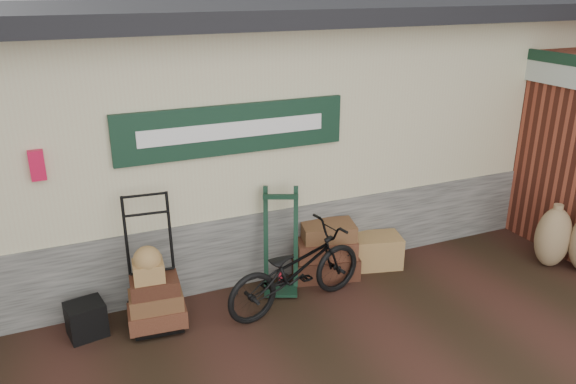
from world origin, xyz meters
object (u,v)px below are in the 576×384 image
object	(u,v)px
porter_trolley	(151,262)
black_trunk	(86,319)
bicycle	(296,265)
suitcase_stack	(325,249)
green_barrow	(281,241)
wicker_hamper	(375,251)

from	to	relation	value
porter_trolley	black_trunk	world-z (taller)	porter_trolley
bicycle	black_trunk	bearing A→B (deg)	69.88
black_trunk	bicycle	distance (m)	2.28
suitcase_stack	bicycle	bearing A→B (deg)	-141.00
porter_trolley	green_barrow	bearing A→B (deg)	9.11
porter_trolley	bicycle	size ratio (longest dim) A/B	0.82
suitcase_stack	black_trunk	xyz separation A→B (m)	(-2.85, -0.16, -0.17)
black_trunk	bicycle	world-z (taller)	bicycle
suitcase_stack	black_trunk	bearing A→B (deg)	-176.87
black_trunk	bicycle	bearing A→B (deg)	-8.83
porter_trolley	black_trunk	size ratio (longest dim) A/B	3.89
suitcase_stack	wicker_hamper	distance (m)	0.73
wicker_hamper	black_trunk	world-z (taller)	wicker_hamper
wicker_hamper	suitcase_stack	bearing A→B (deg)	177.10
wicker_hamper	bicycle	distance (m)	1.45
porter_trolley	wicker_hamper	xyz separation A→B (m)	(2.85, 0.15, -0.52)
porter_trolley	black_trunk	bearing A→B (deg)	-176.63
porter_trolley	bicycle	world-z (taller)	porter_trolley
green_barrow	black_trunk	bearing A→B (deg)	-154.68
suitcase_stack	green_barrow	bearing A→B (deg)	-171.89
porter_trolley	green_barrow	distance (m)	1.51
suitcase_stack	wicker_hamper	size ratio (longest dim) A/B	1.26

